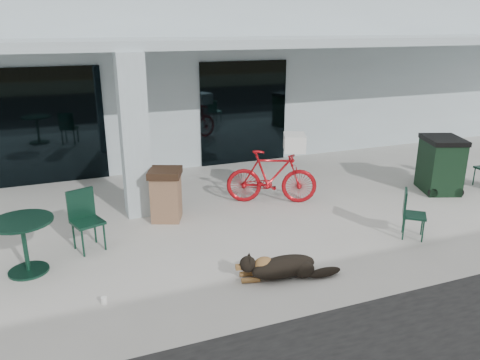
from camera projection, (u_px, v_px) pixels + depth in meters
name	position (u px, v px, depth m)	size (l,w,h in m)	color
ground	(254.00, 250.00, 7.83)	(80.00, 80.00, 0.00)	#B6B3AC
building	(149.00, 69.00, 14.64)	(22.00, 7.00, 4.50)	#B1C2C9
storefront_glass_left	(41.00, 127.00, 10.71)	(2.80, 0.06, 2.70)	black
storefront_glass_right	(244.00, 113.00, 12.43)	(2.40, 0.06, 2.70)	black
column	(134.00, 137.00, 8.86)	(0.50, 0.50, 3.12)	#B1C2C9
overhang	(190.00, 43.00, 10.00)	(22.00, 2.80, 0.18)	#B1C2C9
bicycle	(272.00, 177.00, 9.74)	(0.53, 1.89, 1.14)	#B00E15
laundry_basket	(294.00, 142.00, 9.49)	(0.58, 0.43, 0.34)	white
dog	(284.00, 266.00, 6.90)	(1.17, 0.39, 0.39)	black
cup_near_dog	(104.00, 301.00, 6.29)	(0.08, 0.08, 0.10)	white
cafe_table_near	(25.00, 246.00, 6.99)	(0.91, 0.91, 0.85)	#13382A
cafe_chair_near	(87.00, 221.00, 7.68)	(0.46, 0.50, 1.02)	#13382A
cafe_table_far	(444.00, 169.00, 10.87)	(0.81, 0.81, 0.76)	#13382A
cafe_chair_far_a	(414.00, 215.00, 8.15)	(0.39, 0.43, 0.87)	#13382A
cup_on_table	(451.00, 150.00, 10.83)	(0.09, 0.09, 0.12)	white
trash_receptacle	(166.00, 195.00, 8.90)	(0.59, 0.59, 1.01)	brown
wheeled_bin	(440.00, 164.00, 10.42)	(0.76, 0.97, 1.23)	black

